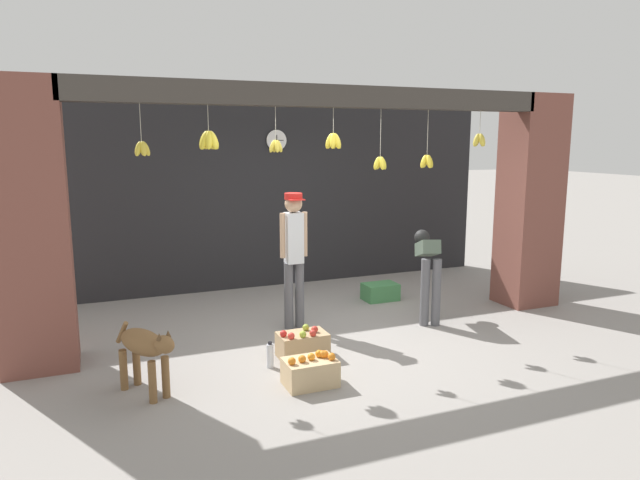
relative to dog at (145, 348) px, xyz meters
The scene contains 13 objects.
ground_plane 2.32m from the dog, 19.54° to the left, with size 60.00×60.00×0.00m, color gray.
shop_back_wall 4.12m from the dog, 57.59° to the left, with size 7.43×0.12×2.86m, color #232326.
shop_pillar_left 1.72m from the dog, 130.89° to the left, with size 0.70×0.60×2.86m, color brown.
shop_pillar_right 5.41m from the dog, 11.51° to the left, with size 0.70×0.60×2.86m, color brown.
storefront_awning 3.23m from the dog, 22.46° to the left, with size 5.53×0.27×0.95m.
dog is the anchor object (origin of this frame).
shopkeeper 2.30m from the dog, 34.06° to the left, with size 0.34×0.27×1.65m.
worker_stooping 3.65m from the dog, 14.72° to the left, with size 0.47×0.81×1.09m.
fruit_crate_oranges 1.51m from the dog, 14.37° to the right, with size 0.48×0.34×0.32m.
fruit_crate_apples 1.67m from the dog, 11.09° to the left, with size 0.51×0.33×0.33m.
produce_box_green 3.93m from the dog, 29.71° to the left, with size 0.48×0.33×0.24m, color #42844C.
water_bottle 1.26m from the dog, ahead, with size 0.07×0.07×0.27m.
wall_clock 4.42m from the dog, 55.06° to the left, with size 0.33×0.03×0.33m.
Camera 1 is at (-2.52, -5.82, 2.27)m, focal length 32.00 mm.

